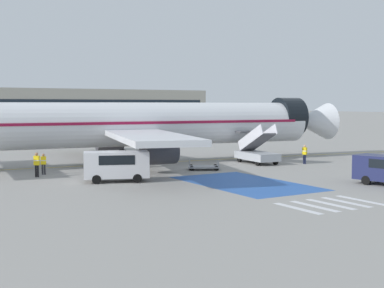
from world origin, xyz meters
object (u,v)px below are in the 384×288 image
at_px(baggage_cart, 204,167).
at_px(ground_crew_0, 37,163).
at_px(ground_crew_1, 305,153).
at_px(airliner, 143,124).
at_px(service_van_1, 116,164).
at_px(boarding_stairs_forward, 257,153).
at_px(ground_crew_2, 43,163).
at_px(fuel_tanker, 27,134).
at_px(terminal_building, 27,108).

height_order(baggage_cart, ground_crew_0, ground_crew_0).
relative_size(ground_crew_0, ground_crew_1, 1.05).
relative_size(airliner, service_van_1, 8.83).
bearing_deg(baggage_cart, airliner, -135.16).
bearing_deg(boarding_stairs_forward, ground_crew_2, 179.94).
xyz_separation_m(fuel_tanker, ground_crew_2, (-5.69, -28.98, -0.66)).
bearing_deg(ground_crew_1, terminal_building, -9.43).
distance_m(boarding_stairs_forward, ground_crew_0, 20.27).
xyz_separation_m(fuel_tanker, service_van_1, (-2.24, -35.53, -0.32)).
bearing_deg(terminal_building, service_van_1, -99.77).
height_order(baggage_cart, ground_crew_1, ground_crew_1).
distance_m(airliner, terminal_building, 83.58).
height_order(ground_crew_0, terminal_building, terminal_building).
relative_size(fuel_tanker, terminal_building, 0.10).
bearing_deg(ground_crew_2, ground_crew_1, 1.51).
bearing_deg(service_van_1, ground_crew_1, 115.21).
height_order(boarding_stairs_forward, service_van_1, boarding_stairs_forward).
xyz_separation_m(boarding_stairs_forward, ground_crew_0, (-20.25, 0.92, 0.13)).
bearing_deg(ground_crew_2, boarding_stairs_forward, 7.03).
relative_size(fuel_tanker, ground_crew_0, 4.81).
height_order(airliner, ground_crew_2, airliner).
distance_m(ground_crew_1, ground_crew_2, 23.45).
bearing_deg(ground_crew_1, ground_crew_2, 66.73).
bearing_deg(boarding_stairs_forward, ground_crew_0, -176.52).
bearing_deg(ground_crew_0, boarding_stairs_forward, 38.52).
height_order(ground_crew_1, ground_crew_2, ground_crew_1).
distance_m(service_van_1, ground_crew_2, 7.41).
height_order(baggage_cart, ground_crew_2, ground_crew_2).
bearing_deg(ground_crew_2, ground_crew_0, -111.85).
distance_m(boarding_stairs_forward, terminal_building, 88.73).
xyz_separation_m(baggage_cart, terminal_building, (7.01, 90.40, 4.37)).
xyz_separation_m(boarding_stairs_forward, terminal_building, (0.05, 88.65, 3.67)).
bearing_deg(fuel_tanker, airliner, -161.79).
height_order(fuel_tanker, baggage_cart, fuel_tanker).
height_order(service_van_1, terminal_building, terminal_building).
distance_m(baggage_cart, ground_crew_1, 10.56).
distance_m(service_van_1, baggage_cart, 9.48).
relative_size(service_van_1, terminal_building, 0.05).
height_order(ground_crew_0, ground_crew_1, ground_crew_0).
xyz_separation_m(ground_crew_0, ground_crew_2, (0.82, 1.17, -0.14)).
relative_size(service_van_1, ground_crew_0, 2.63).
bearing_deg(airliner, ground_crew_2, -65.13).
distance_m(boarding_stairs_forward, ground_crew_2, 19.54).
height_order(fuel_tanker, ground_crew_0, fuel_tanker).
xyz_separation_m(airliner, boarding_stairs_forward, (9.16, -5.59, -2.71)).
bearing_deg(terminal_building, boarding_stairs_forward, -90.03).
bearing_deg(baggage_cart, boarding_stairs_forward, 132.26).
distance_m(airliner, baggage_cart, 8.39).
distance_m(service_van_1, ground_crew_1, 19.60).
height_order(ground_crew_2, terminal_building, terminal_building).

